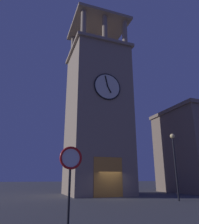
{
  "coord_description": "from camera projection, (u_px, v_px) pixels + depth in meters",
  "views": [
    {
      "loc": [
        8.89,
        20.67,
        1.88
      ],
      "look_at": [
        -0.07,
        -4.21,
        10.12
      ],
      "focal_mm": 33.99,
      "sensor_mm": 36.0,
      "label": 1
    }
  ],
  "objects": [
    {
      "name": "clocktower",
      "position": [
        97.0,
        113.0,
        27.52
      ],
      "size": [
        7.68,
        7.65,
        26.25
      ],
      "color": "gray",
      "rests_on": "ground_plane"
    },
    {
      "name": "ground_plane",
      "position": [
        113.0,
        198.0,
        20.88
      ],
      "size": [
        200.0,
        200.0,
        0.0
      ],
      "primitive_type": "plane",
      "color": "#424247"
    },
    {
      "name": "street_lamp",
      "position": [
        174.0,
        154.0,
        19.22
      ],
      "size": [
        0.44,
        0.44,
        5.82
      ],
      "color": "black",
      "rests_on": "ground_plane"
    },
    {
      "name": "no_horn_sign",
      "position": [
        71.0,
        165.0,
        7.19
      ],
      "size": [
        0.78,
        0.14,
        2.92
      ],
      "color": "black",
      "rests_on": "ground_plane"
    }
  ]
}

